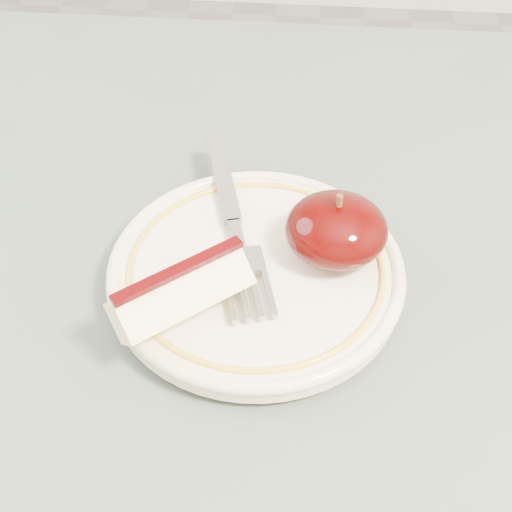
# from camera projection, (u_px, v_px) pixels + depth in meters

# --- Properties ---
(table) EXTENTS (0.90, 0.90, 0.75)m
(table) POSITION_uv_depth(u_px,v_px,m) (316.00, 508.00, 0.45)
(table) COLOR brown
(table) RESTS_ON ground
(plate) EXTENTS (0.19, 0.19, 0.02)m
(plate) POSITION_uv_depth(u_px,v_px,m) (256.00, 272.00, 0.45)
(plate) COLOR beige
(plate) RESTS_ON table
(apple_half) EXTENTS (0.06, 0.06, 0.05)m
(apple_half) POSITION_uv_depth(u_px,v_px,m) (336.00, 230.00, 0.44)
(apple_half) COLOR black
(apple_half) RESTS_ON plate
(apple_wedge) EXTENTS (0.09, 0.08, 0.04)m
(apple_wedge) POSITION_uv_depth(u_px,v_px,m) (181.00, 293.00, 0.41)
(apple_wedge) COLOR #FFEEBB
(apple_wedge) RESTS_ON plate
(fork) EXTENTS (0.06, 0.17, 0.00)m
(fork) POSITION_uv_depth(u_px,v_px,m) (233.00, 223.00, 0.46)
(fork) COLOR gray
(fork) RESTS_ON plate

